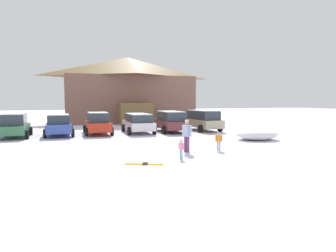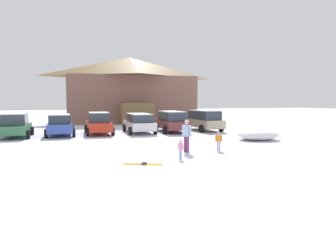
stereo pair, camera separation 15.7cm
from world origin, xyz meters
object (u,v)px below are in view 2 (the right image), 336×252
(ski_lodge, at_px, (130,89))
(skier_child_in_pink_snowsuit, at_px, (181,148))
(parked_red_sedan, at_px, (99,123))
(plowed_snow_pile, at_px, (258,134))
(parked_beige_suv, at_px, (204,120))
(parked_green_coupe, at_px, (15,125))
(skier_adult_in_blue_parka, at_px, (187,134))
(skier_child_in_orange_jacket, at_px, (219,140))
(parked_maroon_van, at_px, (172,121))
(parked_blue_hatchback, at_px, (60,125))
(parked_white_suv, at_px, (139,122))
(pair_of_skis, at_px, (143,164))

(ski_lodge, relative_size, skier_child_in_pink_snowsuit, 17.98)
(parked_red_sedan, height_order, plowed_snow_pile, parked_red_sedan)
(parked_red_sedan, xyz_separation_m, parked_beige_suv, (9.14, -0.14, 0.09))
(parked_green_coupe, distance_m, parked_beige_suv, 15.07)
(ski_lodge, xyz_separation_m, skier_adult_in_blue_parka, (-2.00, -23.72, -3.16))
(skier_adult_in_blue_parka, bearing_deg, skier_child_in_pink_snowsuit, -120.86)
(ski_lodge, relative_size, skier_child_in_orange_jacket, 16.22)
(parked_maroon_van, xyz_separation_m, skier_child_in_orange_jacket, (-0.92, -9.94, -0.39))
(parked_red_sedan, height_order, skier_child_in_pink_snowsuit, parked_red_sedan)
(parked_blue_hatchback, bearing_deg, skier_child_in_orange_jacket, -51.66)
(ski_lodge, distance_m, plowed_snow_pile, 21.60)
(parked_green_coupe, relative_size, plowed_snow_pile, 1.43)
(parked_red_sedan, bearing_deg, parked_green_coupe, -178.09)
(skier_child_in_pink_snowsuit, bearing_deg, parked_beige_suv, 59.65)
(parked_white_suv, height_order, plowed_snow_pile, parked_white_suv)
(parked_green_coupe, height_order, parked_maroon_van, parked_maroon_van)
(plowed_snow_pile, bearing_deg, ski_lodge, 102.03)
(parked_red_sedan, bearing_deg, skier_child_in_pink_snowsuit, -78.27)
(ski_lodge, relative_size, parked_blue_hatchback, 3.62)
(parked_red_sedan, height_order, pair_of_skis, parked_red_sedan)
(parked_beige_suv, distance_m, plowed_snow_pile, 7.03)
(skier_adult_in_blue_parka, xyz_separation_m, pair_of_skis, (-2.85, -2.18, -0.92))
(ski_lodge, distance_m, parked_maroon_van, 14.32)
(parked_red_sedan, relative_size, pair_of_skis, 2.76)
(parked_maroon_van, relative_size, skier_child_in_pink_snowsuit, 5.44)
(parked_blue_hatchback, xyz_separation_m, parked_red_sedan, (2.89, 0.03, 0.05))
(pair_of_skis, xyz_separation_m, plowed_snow_pile, (9.28, 5.10, 0.35))
(parked_white_suv, bearing_deg, parked_blue_hatchback, 179.11)
(skier_child_in_pink_snowsuit, bearing_deg, parked_white_suv, 85.82)
(parked_red_sedan, relative_size, parked_white_suv, 0.94)
(parked_blue_hatchback, height_order, parked_white_suv, parked_blue_hatchback)
(parked_beige_suv, relative_size, skier_child_in_pink_snowsuit, 5.33)
(parked_maroon_van, relative_size, parked_beige_suv, 1.02)
(parked_blue_hatchback, bearing_deg, parked_maroon_van, -1.40)
(parked_green_coupe, relative_size, parked_white_suv, 0.88)
(skier_child_in_pink_snowsuit, bearing_deg, pair_of_skis, -162.96)
(parked_red_sedan, relative_size, plowed_snow_pile, 1.54)
(skier_child_in_pink_snowsuit, height_order, pair_of_skis, skier_child_in_pink_snowsuit)
(pair_of_skis, bearing_deg, parked_white_suv, 77.25)
(plowed_snow_pile, bearing_deg, parked_blue_hatchback, 150.86)
(skier_adult_in_blue_parka, bearing_deg, ski_lodge, 85.19)
(parked_maroon_van, distance_m, parked_beige_suv, 3.08)
(pair_of_skis, bearing_deg, skier_adult_in_blue_parka, 37.45)
(skier_child_in_pink_snowsuit, distance_m, pair_of_skis, 2.04)
(parked_white_suv, xyz_separation_m, skier_child_in_pink_snowsuit, (-0.84, -11.50, -0.37))
(skier_adult_in_blue_parka, bearing_deg, parked_blue_hatchback, 122.07)
(parked_beige_suv, distance_m, skier_child_in_orange_jacket, 10.82)
(parked_green_coupe, xyz_separation_m, parked_blue_hatchback, (3.04, 0.17, -0.04))
(plowed_snow_pile, bearing_deg, parked_green_coupe, 156.28)
(parked_maroon_van, bearing_deg, skier_adult_in_blue_parka, -105.40)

